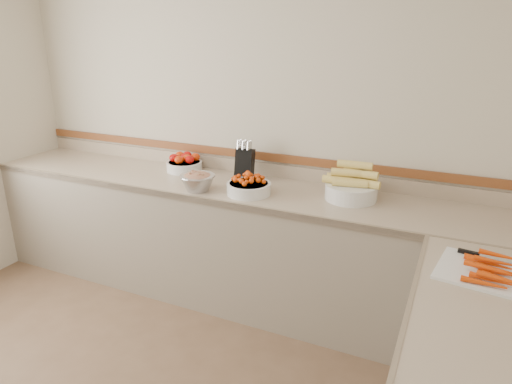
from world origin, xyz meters
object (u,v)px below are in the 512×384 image
at_px(cherry_tomato_bowl, 248,186).
at_px(rhubarb_bowl, 198,181).
at_px(knife_block, 245,163).
at_px(tomato_bowl, 184,163).
at_px(cutting_board, 491,272).
at_px(corn_bowl, 351,187).

height_order(cherry_tomato_bowl, rhubarb_bowl, cherry_tomato_bowl).
height_order(knife_block, tomato_bowl, knife_block).
relative_size(tomato_bowl, cherry_tomato_bowl, 0.93).
distance_m(knife_block, cutting_board, 1.82).
relative_size(tomato_bowl, corn_bowl, 0.75).
relative_size(rhubarb_bowl, cutting_board, 0.50).
relative_size(cherry_tomato_bowl, corn_bowl, 0.80).
bearing_deg(cutting_board, tomato_bowl, 159.12).
height_order(tomato_bowl, cutting_board, tomato_bowl).
height_order(rhubarb_bowl, cutting_board, rhubarb_bowl).
bearing_deg(cherry_tomato_bowl, tomato_bowl, 157.78).
bearing_deg(knife_block, cherry_tomato_bowl, -59.57).
xyz_separation_m(corn_bowl, rhubarb_bowl, (-1.00, -0.27, -0.01)).
bearing_deg(cutting_board, rhubarb_bowl, 165.93).
bearing_deg(cutting_board, cherry_tomato_bowl, 159.76).
bearing_deg(tomato_bowl, knife_block, -0.07).
distance_m(knife_block, cherry_tomato_bowl, 0.34).
xyz_separation_m(tomato_bowl, cutting_board, (2.15, -0.82, -0.04)).
height_order(knife_block, cutting_board, knife_block).
bearing_deg(rhubarb_bowl, cutting_board, -14.07).
bearing_deg(corn_bowl, rhubarb_bowl, -164.59).
distance_m(corn_bowl, cutting_board, 1.09).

